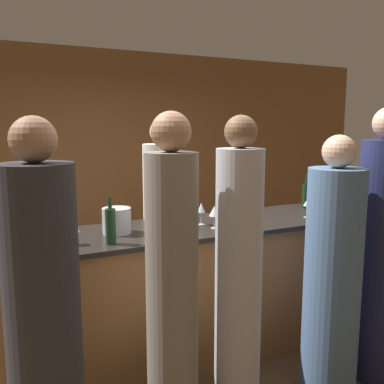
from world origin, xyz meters
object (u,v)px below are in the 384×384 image
(guest_0, at_px, (238,282))
(guest_4, at_px, (380,255))
(bartender, at_px, (163,227))
(guest_2, at_px, (44,321))
(wine_bottle_2, at_px, (306,195))
(guest_1, at_px, (332,279))
(wine_bottle_0, at_px, (111,225))
(ice_bucket, at_px, (117,221))
(guest_3, at_px, (172,290))
(wine_bottle_1, at_px, (343,201))

(guest_0, height_order, guest_4, guest_4)
(bartender, relative_size, guest_2, 1.00)
(bartender, height_order, guest_0, guest_0)
(guest_2, xyz_separation_m, wine_bottle_2, (2.51, 0.95, 0.32))
(guest_0, bearing_deg, bartender, 83.94)
(bartender, xyz_separation_m, guest_2, (-1.31, -1.60, -0.01))
(bartender, relative_size, guest_1, 1.06)
(guest_4, bearing_deg, wine_bottle_0, 161.07)
(ice_bucket, bearing_deg, guest_2, -127.76)
(guest_1, bearing_deg, wine_bottle_0, 155.03)
(guest_1, bearing_deg, bartender, 108.25)
(bartender, xyz_separation_m, ice_bucket, (-0.68, -0.79, 0.29))
(guest_3, xyz_separation_m, wine_bottle_0, (-0.20, 0.55, 0.29))
(wine_bottle_0, relative_size, wine_bottle_1, 1.03)
(guest_0, distance_m, guest_1, 0.73)
(bartender, xyz_separation_m, wine_bottle_0, (-0.80, -1.05, 0.32))
(wine_bottle_1, height_order, wine_bottle_2, wine_bottle_2)
(wine_bottle_1, height_order, ice_bucket, wine_bottle_1)
(bartender, xyz_separation_m, guest_4, (1.02, -1.67, 0.04))
(guest_1, xyz_separation_m, wine_bottle_0, (-1.35, 0.63, 0.38))
(guest_2, distance_m, wine_bottle_1, 2.67)
(guest_1, xyz_separation_m, guest_2, (-1.86, 0.08, 0.05))
(wine_bottle_0, bearing_deg, guest_1, -24.97)
(bartender, height_order, wine_bottle_1, bartender)
(guest_3, height_order, ice_bucket, guest_3)
(wine_bottle_2, distance_m, ice_bucket, 1.89)
(guest_4, bearing_deg, ice_bucket, 152.50)
(bartender, distance_m, wine_bottle_1, 1.67)
(bartender, relative_size, ice_bucket, 9.25)
(wine_bottle_0, xyz_separation_m, wine_bottle_2, (2.01, 0.40, -0.00))
(guest_3, bearing_deg, guest_4, -2.75)
(guest_4, xyz_separation_m, ice_bucket, (-1.70, 0.89, 0.25))
(guest_3, xyz_separation_m, guest_4, (1.62, -0.08, 0.01))
(wine_bottle_0, distance_m, wine_bottle_2, 2.04)
(guest_0, relative_size, guest_2, 1.01)
(bartender, xyz_separation_m, wine_bottle_2, (1.20, -0.65, 0.32))
(bartender, distance_m, guest_2, 2.06)
(guest_0, xyz_separation_m, wine_bottle_0, (-0.63, 0.58, 0.30))
(guest_1, xyz_separation_m, wine_bottle_1, (0.72, 0.64, 0.37))
(wine_bottle_0, height_order, ice_bucket, wine_bottle_0)
(guest_3, bearing_deg, wine_bottle_1, 16.58)
(guest_1, distance_m, wine_bottle_1, 1.04)
(guest_4, bearing_deg, wine_bottle_2, 79.72)
(guest_4, relative_size, wine_bottle_1, 6.44)
(guest_0, relative_size, wine_bottle_1, 6.22)
(bartender, distance_m, guest_1, 1.77)
(bartender, distance_m, ice_bucket, 1.08)
(guest_0, bearing_deg, ice_bucket, 121.08)
(wine_bottle_1, bearing_deg, wine_bottle_2, 100.55)
(bartender, distance_m, guest_3, 1.70)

